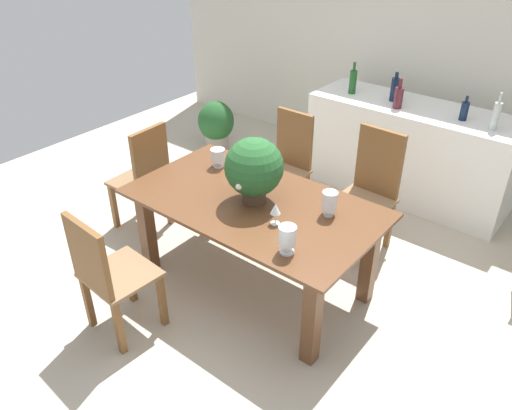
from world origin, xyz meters
The scene contains 19 objects.
ground_plane centered at (0.00, 0.00, 0.00)m, with size 7.04×7.04×0.00m, color #BCB29E.
back_wall centered at (0.00, 2.60, 1.30)m, with size 6.40×0.10×2.60m, color beige.
dining_table centered at (0.00, -0.09, 0.60)m, with size 1.82×1.03×0.75m.
chair_head_end centered at (-1.20, -0.08, 0.55)m, with size 0.45×0.42×1.00m.
chair_far_right centered at (0.41, 0.93, 0.56)m, with size 0.45×0.47×1.04m.
chair_near_left centered at (-0.42, -1.09, 0.53)m, with size 0.47×0.46×0.95m.
chair_far_left centered at (-0.41, 0.92, 0.54)m, with size 0.41×0.41×0.99m.
flower_centerpiece centered at (0.00, -0.08, 1.01)m, with size 0.41×0.42×0.48m.
crystal_vase_left centered at (-0.56, 0.15, 0.84)m, with size 0.11×0.11×0.15m.
crystal_vase_center_near centered at (0.54, -0.43, 0.86)m, with size 0.11×0.11×0.19m.
crystal_vase_right centered at (0.51, 0.09, 0.86)m, with size 0.11×0.11×0.18m.
wine_glass centered at (0.29, -0.22, 0.86)m, with size 0.07×0.07×0.15m.
kitchen_counter centered at (0.31, 1.96, 0.46)m, with size 1.96×0.67×0.93m, color white.
wine_bottle_tall centered at (-0.35, 1.90, 1.05)m, with size 0.07×0.07×0.31m.
wine_bottle_amber centered at (1.03, 1.83, 1.05)m, with size 0.06×0.06×0.32m.
wine_bottle_dark centered at (0.75, 1.89, 1.01)m, with size 0.07×0.07×0.22m.
wine_bottle_green centered at (0.18, 1.81, 1.03)m, with size 0.08×0.08×0.28m.
wine_bottle_clear centered at (0.07, 1.96, 1.04)m, with size 0.08×0.08×0.28m.
potted_plant_floor centered at (-1.88, 1.54, 0.32)m, with size 0.42×0.42×0.59m.
Camera 1 is at (1.94, -2.49, 2.62)m, focal length 35.53 mm.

